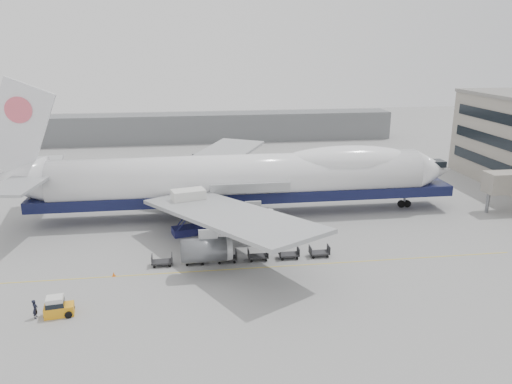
{
  "coord_description": "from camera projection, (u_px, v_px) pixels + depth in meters",
  "views": [
    {
      "loc": [
        -7.36,
        -56.03,
        23.86
      ],
      "look_at": [
        1.43,
        6.0,
        5.17
      ],
      "focal_mm": 35.0,
      "sensor_mm": 36.0,
      "label": 1
    }
  ],
  "objects": [
    {
      "name": "baggage_tug",
      "position": [
        58.0,
        307.0,
        45.35
      ],
      "size": [
        2.73,
        1.71,
        1.88
      ],
      "rotation": [
        0.0,
        0.0,
        0.14
      ],
      "color": "orange",
      "rests_on": "ground"
    },
    {
      "name": "apron_line",
      "position": [
        258.0,
        268.0,
        55.28
      ],
      "size": [
        60.0,
        0.15,
        0.01
      ],
      "primitive_type": "cube",
      "color": "gold",
      "rests_on": "ground"
    },
    {
      "name": "dolly_2",
      "position": [
        227.0,
        257.0,
        56.64
      ],
      "size": [
        2.3,
        1.35,
        1.3
      ],
      "color": "#2D2D30",
      "rests_on": "ground"
    },
    {
      "name": "hangar",
      "position": [
        175.0,
        128.0,
        125.04
      ],
      "size": [
        110.0,
        8.0,
        7.0
      ],
      "primitive_type": "cube",
      "color": "slate",
      "rests_on": "ground"
    },
    {
      "name": "dolly_5",
      "position": [
        319.0,
        252.0,
        58.1
      ],
      "size": [
        2.3,
        1.35,
        1.3
      ],
      "color": "#2D2D30",
      "rests_on": "ground"
    },
    {
      "name": "dolly_4",
      "position": [
        289.0,
        254.0,
        57.62
      ],
      "size": [
        2.3,
        1.35,
        1.3
      ],
      "color": "#2D2D30",
      "rests_on": "ground"
    },
    {
      "name": "traffic_cone",
      "position": [
        114.0,
        274.0,
        53.2
      ],
      "size": [
        0.34,
        0.34,
        0.5
      ],
      "rotation": [
        0.0,
        0.0,
        0.35
      ],
      "color": "orange",
      "rests_on": "ground"
    },
    {
      "name": "ground_worker",
      "position": [
        35.0,
        309.0,
        44.9
      ],
      "size": [
        0.46,
        0.68,
        1.81
      ],
      "primitive_type": "imported",
      "rotation": [
        0.0,
        0.0,
        1.53
      ],
      "color": "black",
      "rests_on": "ground"
    },
    {
      "name": "airliner",
      "position": [
        245.0,
        177.0,
        70.83
      ],
      "size": [
        67.0,
        55.3,
        19.98
      ],
      "color": "white",
      "rests_on": "ground"
    },
    {
      "name": "catering_truck",
      "position": [
        189.0,
        209.0,
        64.2
      ],
      "size": [
        4.87,
        3.85,
        5.99
      ],
      "rotation": [
        0.0,
        0.0,
        0.24
      ],
      "color": "navy",
      "rests_on": "ground"
    },
    {
      "name": "dolly_0",
      "position": [
        162.0,
        261.0,
        55.67
      ],
      "size": [
        2.3,
        1.35,
        1.3
      ],
      "color": "#2D2D30",
      "rests_on": "ground"
    },
    {
      "name": "dolly_3",
      "position": [
        258.0,
        256.0,
        57.13
      ],
      "size": [
        2.3,
        1.35,
        1.3
      ],
      "color": "#2D2D30",
      "rests_on": "ground"
    },
    {
      "name": "ground",
      "position": [
        251.0,
        247.0,
        60.97
      ],
      "size": [
        260.0,
        260.0,
        0.0
      ],
      "primitive_type": "plane",
      "color": "gray",
      "rests_on": "ground"
    },
    {
      "name": "dolly_1",
      "position": [
        195.0,
        259.0,
        56.16
      ],
      "size": [
        2.3,
        1.35,
        1.3
      ],
      "color": "#2D2D30",
      "rests_on": "ground"
    }
  ]
}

